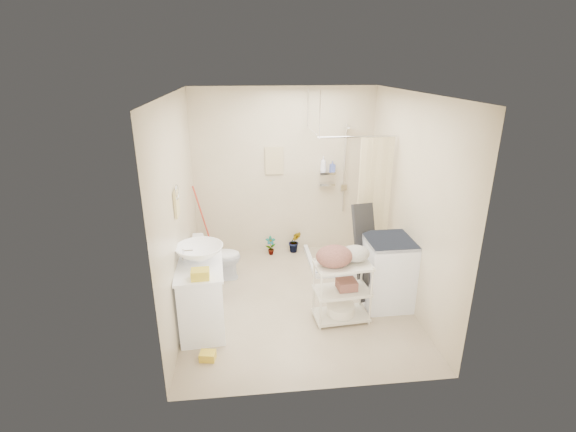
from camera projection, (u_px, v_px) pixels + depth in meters
name	position (u px, v px, depth m)	size (l,w,h in m)	color
floor	(297.00, 300.00, 5.45)	(3.20, 3.20, 0.00)	tan
ceiling	(298.00, 93.00, 4.55)	(2.80, 3.20, 0.04)	silver
wall_back	(284.00, 173.00, 6.49)	(2.80, 0.04, 2.60)	beige
wall_front	(322.00, 267.00, 3.51)	(2.80, 0.04, 2.60)	beige
wall_left	(178.00, 210.00, 4.86)	(0.04, 3.20, 2.60)	beige
wall_right	(410.00, 202.00, 5.14)	(0.04, 3.20, 2.60)	beige
vanity	(202.00, 295.00, 4.79)	(0.51, 0.92, 0.81)	white
sink	(199.00, 253.00, 4.69)	(0.54, 0.54, 0.19)	white
counter_basket	(200.00, 274.00, 4.31)	(0.19, 0.15, 0.10)	gold
floor_basket	(208.00, 355.00, 4.34)	(0.23, 0.18, 0.12)	yellow
toilet	(217.00, 257.00, 5.89)	(0.37, 0.65, 0.66)	silver
mop	(202.00, 221.00, 6.47)	(0.11, 0.11, 1.19)	red
potted_plant_a	(271.00, 246.00, 6.68)	(0.16, 0.11, 0.31)	brown
potted_plant_b	(295.00, 242.00, 6.77)	(0.20, 0.16, 0.36)	brown
hanging_towel	(274.00, 161.00, 6.39)	(0.28, 0.03, 0.42)	#C9BA91
towel_ring	(176.00, 202.00, 4.61)	(0.04, 0.22, 0.34)	#D4C07A
tp_holder	(187.00, 253.00, 5.11)	(0.08, 0.12, 0.14)	white
shower	(345.00, 197.00, 6.15)	(1.10, 1.10, 2.10)	white
shampoo_bottle_a	(323.00, 164.00, 6.44)	(0.09, 0.09, 0.23)	white
shampoo_bottle_b	(333.00, 166.00, 6.46)	(0.07, 0.07, 0.16)	#4454A6
washing_machine	(388.00, 272.00, 5.24)	(0.61, 0.63, 0.89)	white
laundry_rack	(342.00, 287.00, 4.89)	(0.64, 0.38, 0.89)	beige
ironing_board	(366.00, 252.00, 5.32)	(0.37, 0.11, 1.29)	black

